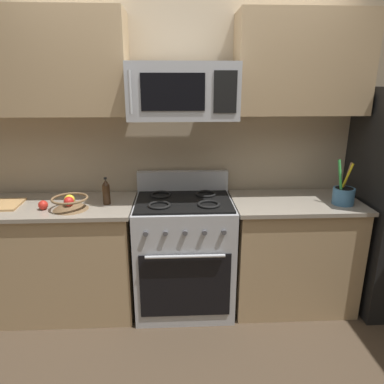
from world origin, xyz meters
name	(u,v)px	position (x,y,z in m)	size (l,w,h in m)	color
ground_plane	(187,360)	(0.00, 0.00, 0.00)	(16.00, 16.00, 0.00)	#473828
wall_back	(182,144)	(0.00, 1.03, 1.30)	(8.00, 0.10, 2.60)	tan
counter_left	(61,258)	(-0.98, 0.65, 0.46)	(1.19, 0.62, 0.91)	tan
range_oven	(184,253)	(0.00, 0.65, 0.47)	(0.76, 0.66, 1.09)	#B2B5BA
counter_right	(291,252)	(0.89, 0.65, 0.46)	(0.99, 0.62, 0.91)	tan
microwave	(183,91)	(0.00, 0.68, 1.74)	(0.77, 0.44, 0.39)	#B2B5BA
upper_cabinets_left	(45,64)	(-0.99, 0.81, 1.93)	(1.18, 0.34, 0.73)	tan
upper_cabinets_right	(302,64)	(0.89, 0.81, 1.93)	(0.98, 0.34, 0.73)	tan
utensil_crock	(343,195)	(1.21, 0.55, 0.98)	(0.16, 0.16, 0.34)	teal
fruit_basket	(70,203)	(-0.83, 0.53, 0.96)	(0.26, 0.26, 0.11)	brown
apple_loose	(43,205)	(-1.03, 0.53, 0.94)	(0.07, 0.07, 0.07)	red
bottle_soy	(106,192)	(-0.59, 0.64, 1.01)	(0.06, 0.06, 0.21)	#382314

